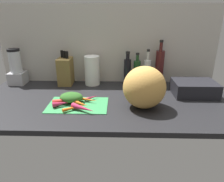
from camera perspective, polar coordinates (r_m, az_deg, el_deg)
name	(u,v)px	position (r cm, az deg, el deg)	size (l,w,h in cm)	color
ground_plane	(105,101)	(136.58, -1.85, -2.82)	(170.00, 80.00, 3.00)	black
wall_back	(108,45)	(165.04, -1.18, 12.79)	(170.00, 3.00, 60.00)	#BCB7AD
cutting_board	(78,105)	(128.67, -9.44, -3.75)	(36.54, 24.10, 0.80)	#338C4C
carrot_0	(78,103)	(125.95, -9.31, -3.25)	(3.40, 3.40, 14.27)	orange
carrot_1	(86,99)	(131.17, -7.35, -2.29)	(2.70, 2.70, 15.74)	orange
carrot_2	(67,100)	(130.71, -12.30, -2.52)	(3.48, 3.48, 17.98)	red
carrot_3	(61,104)	(127.35, -13.96, -3.40)	(3.16, 3.16, 10.29)	#B2264C
carrot_4	(76,107)	(122.06, -10.08, -4.47)	(2.05, 2.05, 15.96)	orange
carrot_5	(92,98)	(134.11, -5.70, -1.82)	(2.12, 2.12, 10.26)	#B2264C
carrot_6	(83,108)	(118.49, -8.06, -4.77)	(3.51, 3.51, 15.33)	#B2264C
carrot_greens_pile	(71,97)	(131.28, -11.27, -1.71)	(14.42, 11.09, 6.10)	#2D6023
winter_squash	(144,87)	(121.41, 8.97, 0.99)	(25.19, 22.84, 25.24)	gold
knife_block	(66,71)	(166.37, -12.71, 5.55)	(10.25, 16.75, 26.38)	olive
blender_appliance	(16,69)	(178.12, -25.04, 5.54)	(12.06, 12.06, 27.90)	#B2B2B7
paper_towel_roll	(92,70)	(161.10, -5.55, 5.70)	(11.59, 11.59, 22.67)	white
bottle_0	(127,71)	(159.72, 4.29, 5.52)	(5.47, 5.47, 26.35)	black
bottle_1	(137,72)	(160.36, 6.92, 5.19)	(5.39, 5.39, 25.35)	#19421E
bottle_2	(147,72)	(159.31, 9.70, 5.16)	(5.13, 5.13, 28.39)	silver
bottle_3	(159,67)	(164.59, 13.03, 6.54)	(6.65, 6.65, 34.49)	#471919
dish_rack	(194,88)	(152.40, 21.87, 0.75)	(28.57, 21.40, 9.60)	black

